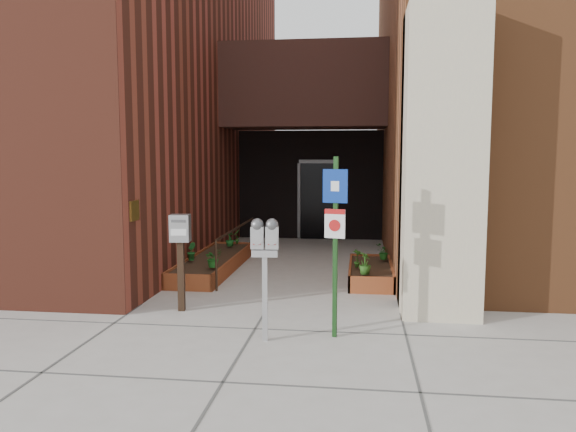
% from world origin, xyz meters
% --- Properties ---
extents(ground, '(80.00, 80.00, 0.00)m').
position_xyz_m(ground, '(0.00, 0.00, 0.00)').
color(ground, '#9E9991').
rests_on(ground, ground).
extents(architecture, '(20.00, 14.60, 10.00)m').
position_xyz_m(architecture, '(-0.18, 6.89, 4.98)').
color(architecture, maroon).
rests_on(architecture, ground).
extents(planter_left, '(0.90, 3.60, 0.30)m').
position_xyz_m(planter_left, '(-1.55, 2.70, 0.13)').
color(planter_left, maroon).
rests_on(planter_left, ground).
extents(planter_right, '(0.80, 2.20, 0.30)m').
position_xyz_m(planter_right, '(1.60, 2.20, 0.13)').
color(planter_right, maroon).
rests_on(planter_right, ground).
extents(handrail, '(0.04, 3.34, 0.90)m').
position_xyz_m(handrail, '(-1.05, 2.65, 0.75)').
color(handrail, black).
rests_on(handrail, ground).
extents(parking_meter, '(0.35, 0.18, 1.56)m').
position_xyz_m(parking_meter, '(0.22, -1.44, 1.20)').
color(parking_meter, '#A8A8AA').
rests_on(parking_meter, ground).
extents(sign_post, '(0.31, 0.11, 2.32)m').
position_xyz_m(sign_post, '(1.08, -1.19, 1.42)').
color(sign_post, '#153814').
rests_on(sign_post, ground).
extents(payment_dropbox, '(0.31, 0.25, 1.46)m').
position_xyz_m(payment_dropbox, '(-1.26, -0.25, 1.05)').
color(payment_dropbox, black).
rests_on(payment_dropbox, ground).
extents(shrub_left_a, '(0.44, 0.44, 0.35)m').
position_xyz_m(shrub_left_a, '(-1.25, 1.55, 0.47)').
color(shrub_left_a, '#1B611C').
rests_on(shrub_left_a, planter_left).
extents(shrub_left_b, '(0.25, 0.25, 0.35)m').
position_xyz_m(shrub_left_b, '(-1.85, 2.16, 0.47)').
color(shrub_left_b, '#18561E').
rests_on(shrub_left_b, planter_left).
extents(shrub_left_c, '(0.24, 0.24, 0.33)m').
position_xyz_m(shrub_left_c, '(-1.49, 3.89, 0.47)').
color(shrub_left_c, '#19591D').
rests_on(shrub_left_c, planter_left).
extents(shrub_left_d, '(0.21, 0.21, 0.32)m').
position_xyz_m(shrub_left_d, '(-1.42, 4.30, 0.46)').
color(shrub_left_d, '#205B1A').
rests_on(shrub_left_d, planter_left).
extents(shrub_right_a, '(0.24, 0.24, 0.38)m').
position_xyz_m(shrub_right_a, '(1.48, 1.30, 0.49)').
color(shrub_right_a, '#245017').
rests_on(shrub_right_a, planter_right).
extents(shrub_right_b, '(0.25, 0.25, 0.34)m').
position_xyz_m(shrub_right_b, '(1.35, 1.88, 0.47)').
color(shrub_right_b, '#2A631C').
rests_on(shrub_right_b, planter_right).
extents(shrub_right_c, '(0.39, 0.39, 0.30)m').
position_xyz_m(shrub_right_c, '(1.85, 2.69, 0.45)').
color(shrub_right_c, '#1A5819').
rests_on(shrub_right_c, planter_right).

